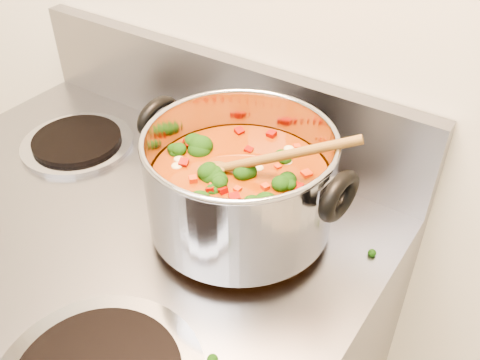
{
  "coord_description": "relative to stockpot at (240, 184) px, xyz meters",
  "views": [
    {
      "loc": [
        0.52,
        0.82,
        1.46
      ],
      "look_at": [
        0.2,
        1.3,
        1.01
      ],
      "focal_mm": 40.0,
      "sensor_mm": 36.0,
      "label": 1
    }
  ],
  "objects": [
    {
      "name": "stockpot",
      "position": [
        0.0,
        0.0,
        0.0
      ],
      "size": [
        0.32,
        0.26,
        0.16
      ],
      "rotation": [
        0.0,
        0.0,
        -0.05
      ],
      "color": "#A8A8B0",
      "rests_on": "electric_range"
    },
    {
      "name": "wooden_spoon",
      "position": [
        0.01,
        0.0,
        0.04
      ],
      "size": [
        0.22,
        0.12,
        0.1
      ],
      "rotation": [
        0.0,
        0.0,
        0.43
      ],
      "color": "brown",
      "rests_on": "stockpot"
    },
    {
      "name": "cooktop_crumbs",
      "position": [
        -0.09,
        0.12,
        -0.08
      ],
      "size": [
        0.32,
        0.08,
        0.01
      ],
      "color": "black",
      "rests_on": "electric_range"
    }
  ]
}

